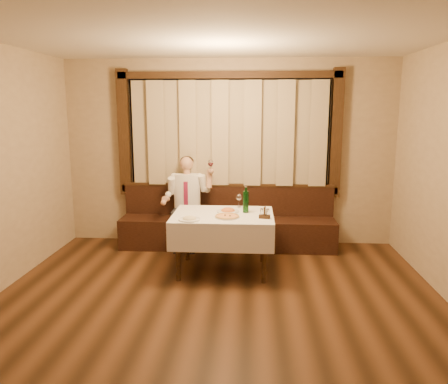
# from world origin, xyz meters

# --- Properties ---
(room) EXTENTS (5.01, 6.01, 2.81)m
(room) POSITION_xyz_m (-0.00, 0.97, 1.50)
(room) COLOR black
(room) RESTS_ON ground
(banquette) EXTENTS (3.20, 0.61, 0.94)m
(banquette) POSITION_xyz_m (0.00, 2.72, 0.31)
(banquette) COLOR black
(banquette) RESTS_ON ground
(dining_table) EXTENTS (1.27, 0.97, 0.76)m
(dining_table) POSITION_xyz_m (0.00, 1.70, 0.65)
(dining_table) COLOR black
(dining_table) RESTS_ON ground
(pizza) EXTENTS (0.31, 0.31, 0.03)m
(pizza) POSITION_xyz_m (0.06, 1.52, 0.77)
(pizza) COLOR white
(pizza) RESTS_ON dining_table
(pasta_red) EXTENTS (0.29, 0.29, 0.10)m
(pasta_red) POSITION_xyz_m (0.06, 1.80, 0.80)
(pasta_red) COLOR white
(pasta_red) RESTS_ON dining_table
(pasta_cream) EXTENTS (0.26, 0.26, 0.09)m
(pasta_cream) POSITION_xyz_m (-0.38, 1.36, 0.79)
(pasta_cream) COLOR white
(pasta_cream) RESTS_ON dining_table
(green_bottle) EXTENTS (0.07, 0.07, 0.34)m
(green_bottle) POSITION_xyz_m (0.29, 1.80, 0.90)
(green_bottle) COLOR #0E4112
(green_bottle) RESTS_ON dining_table
(table_wine_glass) EXTENTS (0.07, 0.07, 0.18)m
(table_wine_glass) POSITION_xyz_m (0.19, 2.08, 0.89)
(table_wine_glass) COLOR white
(table_wine_glass) RESTS_ON dining_table
(cruet_caddy) EXTENTS (0.14, 0.09, 0.14)m
(cruet_caddy) POSITION_xyz_m (0.52, 1.51, 0.81)
(cruet_caddy) COLOR black
(cruet_caddy) RESTS_ON dining_table
(seated_man) EXTENTS (0.74, 0.56, 1.37)m
(seated_man) POSITION_xyz_m (-0.60, 2.63, 0.80)
(seated_man) COLOR black
(seated_man) RESTS_ON ground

